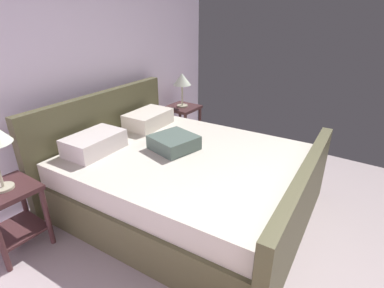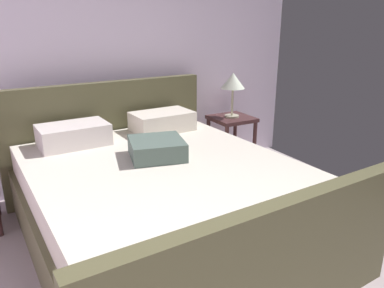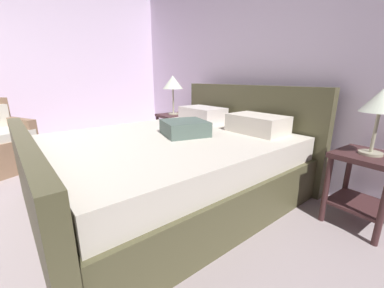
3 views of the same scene
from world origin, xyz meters
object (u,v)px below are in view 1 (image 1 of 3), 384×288
object	(u,v)px
bed	(182,177)
nightstand_left	(10,209)
table_lamp_right	(182,81)
nightstand_right	(183,119)

from	to	relation	value
bed	nightstand_left	world-z (taller)	bed
table_lamp_right	nightstand_left	world-z (taller)	table_lamp_right
bed	table_lamp_right	world-z (taller)	table_lamp_right
table_lamp_right	bed	bearing A→B (deg)	-143.91
table_lamp_right	nightstand_right	bearing A→B (deg)	-90.00
nightstand_right	table_lamp_right	xyz separation A→B (m)	(0.00, 0.00, 0.58)
table_lamp_right	nightstand_left	size ratio (longest dim) A/B	0.82
nightstand_right	nightstand_left	size ratio (longest dim) A/B	1.00
bed	nightstand_right	bearing A→B (deg)	36.09
bed	nightstand_left	distance (m)	1.54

